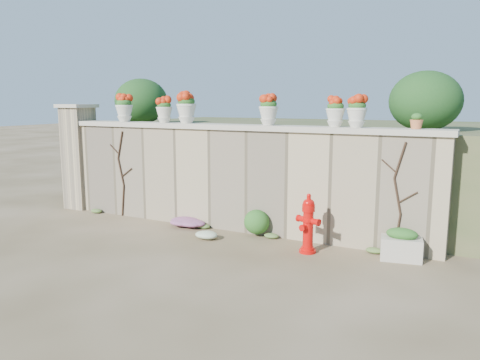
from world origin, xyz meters
The scene contains 21 objects.
ground centered at (0.00, 0.00, 0.00)m, with size 80.00×80.00×0.00m, color #4F4127.
stone_wall centered at (0.00, 1.80, 1.00)m, with size 8.00×0.40×2.00m, color tan.
wall_cap centered at (0.00, 1.80, 2.05)m, with size 8.10×0.52×0.10m, color #BAB39E.
gate_pillar centered at (-4.15, 1.80, 1.26)m, with size 0.72×0.72×2.48m.
raised_fill centered at (0.00, 5.00, 1.00)m, with size 9.00×6.00×2.00m, color #384C23.
back_shrub_left centered at (-3.20, 3.00, 2.55)m, with size 1.30×1.30×1.10m, color #143814.
back_shrub_right centered at (3.40, 3.00, 2.55)m, with size 1.30×1.30×1.10m, color #143814.
vine_left centered at (-2.67, 1.58, 0.99)m, with size 0.60×0.04×1.91m.
vine_right centered at (3.23, 1.58, 0.99)m, with size 0.60×0.04×1.91m.
fire_hydrant centered at (1.88, 1.02, 0.51)m, with size 0.44×0.31×1.02m.
planter_box centered at (3.35, 1.36, 0.25)m, with size 0.70×0.48×0.53m.
green_shrub centered at (0.59, 1.55, 0.32)m, with size 0.67×0.60×0.63m, color #1E5119.
magenta_clump centered at (-0.82, 1.41, 0.12)m, with size 0.88×0.58×0.23m, color #C627B7.
white_flowers centered at (-0.01, 0.84, 0.09)m, with size 0.52×0.41×0.19m, color white.
urn_pot_0 centered at (-2.71, 1.80, 2.39)m, with size 0.38×0.38×0.59m.
urn_pot_1 centered at (-1.62, 1.80, 2.36)m, with size 0.34×0.34×0.53m.
urn_pot_2 centered at (-1.06, 1.80, 2.42)m, with size 0.41×0.41×0.64m.
urn_pot_3 centered at (0.78, 1.80, 2.38)m, with size 0.36×0.36×0.57m.
urn_pot_4 centered at (2.06, 1.80, 2.36)m, with size 0.33×0.33×0.52m.
urn_pot_5 centered at (2.44, 1.80, 2.37)m, with size 0.35×0.35×0.54m.
terracotta_pot centered at (3.41, 1.80, 2.21)m, with size 0.21×0.21×0.25m.
Camera 1 is at (4.38, -6.30, 2.54)m, focal length 35.00 mm.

